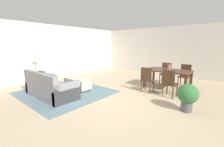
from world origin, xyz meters
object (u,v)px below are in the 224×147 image
at_px(ottoman_table, 77,83).
at_px(dining_chair_near_left, 147,78).
at_px(dining_table, 168,72).
at_px(table_lamp, 35,65).
at_px(dining_chair_far_right, 185,74).
at_px(vase_centerpiece, 169,67).
at_px(side_table, 37,78).
at_px(dining_chair_near_right, 169,82).
at_px(couch, 50,88).
at_px(potted_plant, 188,95).
at_px(dining_chair_far_left, 166,72).

relative_size(ottoman_table, dining_chair_near_left, 1.22).
bearing_deg(dining_table, table_lamp, -140.82).
distance_m(dining_chair_far_right, vase_centerpiece, 0.95).
xyz_separation_m(ottoman_table, side_table, (-1.34, -0.96, 0.19)).
bearing_deg(vase_centerpiece, table_lamp, -140.75).
relative_size(side_table, dining_chair_near_right, 0.59).
distance_m(side_table, table_lamp, 0.52).
bearing_deg(dining_table, couch, -128.43).
distance_m(side_table, vase_centerpiece, 5.21).
relative_size(side_table, dining_chair_far_right, 0.59).
height_order(dining_chair_near_left, dining_chair_near_right, same).
xyz_separation_m(side_table, potted_plant, (5.12, 1.59, 0.00)).
height_order(dining_chair_near_right, vase_centerpiece, vase_centerpiece).
relative_size(table_lamp, dining_chair_far_left, 0.57).
height_order(couch, ottoman_table, couch).
distance_m(dining_table, dining_chair_far_left, 0.96).
bearing_deg(ottoman_table, dining_chair_near_right, 24.81).
height_order(dining_chair_far_left, potted_plant, dining_chair_far_left).
height_order(couch, vase_centerpiece, vase_centerpiece).
bearing_deg(dining_chair_far_right, dining_chair_near_right, -91.20).
bearing_deg(dining_chair_far_right, dining_chair_near_left, -115.97).
xyz_separation_m(side_table, dining_chair_far_left, (3.61, 4.12, 0.09)).
xyz_separation_m(table_lamp, dining_chair_far_left, (3.61, 4.12, -0.43)).
relative_size(ottoman_table, vase_centerpiece, 5.37).
bearing_deg(couch, potted_plant, 24.37).
height_order(dining_chair_far_right, vase_centerpiece, vase_centerpiece).
relative_size(dining_chair_far_right, vase_centerpiece, 4.40).
xyz_separation_m(dining_chair_near_right, dining_chair_far_right, (0.04, 1.72, 0.00)).
distance_m(ottoman_table, dining_table, 3.54).
relative_size(table_lamp, dining_table, 0.32).
bearing_deg(couch, dining_chair_far_left, 61.56).
xyz_separation_m(ottoman_table, dining_chair_near_right, (3.04, 1.41, 0.28)).
xyz_separation_m(couch, ottoman_table, (0.04, 1.10, -0.05)).
bearing_deg(dining_chair_near_left, vase_centerpiece, 64.47).
height_order(dining_chair_near_right, dining_chair_far_left, same).
xyz_separation_m(couch, dining_chair_far_left, (2.31, 4.26, 0.23)).
relative_size(side_table, table_lamp, 1.04).
height_order(couch, table_lamp, table_lamp).
bearing_deg(dining_chair_far_right, dining_table, -117.20).
relative_size(dining_chair_far_left, dining_chair_far_right, 1.00).
xyz_separation_m(dining_chair_near_right, dining_chair_far_left, (-0.78, 1.75, 0.00)).
bearing_deg(dining_chair_near_right, dining_chair_far_right, 88.80).
bearing_deg(dining_table, ottoman_table, -139.12).
xyz_separation_m(dining_table, potted_plant, (1.12, -1.67, -0.24)).
distance_m(side_table, dining_chair_near_left, 4.29).
bearing_deg(dining_chair_near_left, potted_plant, -26.73).
relative_size(couch, dining_chair_far_right, 2.18).
bearing_deg(dining_chair_far_left, side_table, -131.22).
bearing_deg(dining_chair_near_right, vase_centerpiece, 111.30).
bearing_deg(couch, vase_centerpiece, 51.53).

